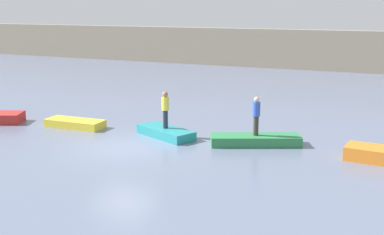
{
  "coord_description": "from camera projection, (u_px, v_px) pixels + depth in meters",
  "views": [
    {
      "loc": [
        10.83,
        -16.6,
        5.73
      ],
      "look_at": [
        1.75,
        3.03,
        0.84
      ],
      "focal_mm": 46.25,
      "sensor_mm": 36.0,
      "label": 1
    }
  ],
  "objects": [
    {
      "name": "person_blue_shirt",
      "position": [
        256.0,
        114.0,
        20.55
      ],
      "size": [
        0.32,
        0.32,
        1.64
      ],
      "color": "#38332D",
      "rests_on": "rowboat_green"
    },
    {
      "name": "ground_plane",
      "position": [
        123.0,
        148.0,
        20.39
      ],
      "size": [
        120.0,
        120.0,
        0.0
      ],
      "primitive_type": "plane",
      "color": "slate"
    },
    {
      "name": "rowboat_yellow",
      "position": [
        75.0,
        123.0,
        23.84
      ],
      "size": [
        2.92,
        1.2,
        0.38
      ],
      "primitive_type": "cube",
      "rotation": [
        0.0,
        0.0,
        0.04
      ],
      "color": "gold",
      "rests_on": "ground_plane"
    },
    {
      "name": "embankment_wall",
      "position": [
        293.0,
        49.0,
        45.73
      ],
      "size": [
        80.0,
        1.2,
        3.62
      ],
      "primitive_type": "cube",
      "color": "gray",
      "rests_on": "ground_plane"
    },
    {
      "name": "rowboat_teal",
      "position": [
        166.0,
        132.0,
        22.12
      ],
      "size": [
        3.12,
        2.19,
        0.4
      ],
      "primitive_type": "cube",
      "rotation": [
        0.0,
        0.0,
        -0.41
      ],
      "color": "teal",
      "rests_on": "ground_plane"
    },
    {
      "name": "person_yellow_shirt",
      "position": [
        165.0,
        108.0,
        21.87
      ],
      "size": [
        0.32,
        0.32,
        1.66
      ],
      "color": "#232838",
      "rests_on": "rowboat_teal"
    },
    {
      "name": "rowboat_orange",
      "position": [
        383.0,
        155.0,
        18.5
      ],
      "size": [
        2.75,
        1.38,
        0.53
      ],
      "primitive_type": "cube",
      "rotation": [
        0.0,
        0.0,
        -0.08
      ],
      "color": "orange",
      "rests_on": "ground_plane"
    },
    {
      "name": "rowboat_green",
      "position": [
        255.0,
        140.0,
        20.8
      ],
      "size": [
        3.85,
        2.55,
        0.42
      ],
      "primitive_type": "cube",
      "rotation": [
        0.0,
        0.0,
        0.44
      ],
      "color": "#2D7F47",
      "rests_on": "ground_plane"
    }
  ]
}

